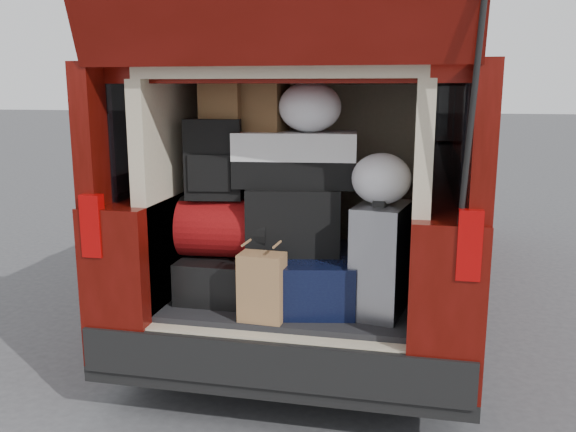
# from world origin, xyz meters

# --- Properties ---
(ground) EXTENTS (80.00, 80.00, 0.00)m
(ground) POSITION_xyz_m (0.00, 0.00, 0.00)
(ground) COLOR #3C3C3F
(ground) RESTS_ON ground
(minivan) EXTENTS (1.90, 5.35, 2.77)m
(minivan) POSITION_xyz_m (0.00, 1.86, 0.91)
(minivan) COLOR black
(minivan) RESTS_ON ground
(load_floor) EXTENTS (1.24, 1.05, 0.55)m
(load_floor) POSITION_xyz_m (0.00, 0.28, 0.28)
(load_floor) COLOR black
(load_floor) RESTS_ON ground
(black_hardshell) EXTENTS (0.41, 0.56, 0.22)m
(black_hardshell) POSITION_xyz_m (-0.37, 0.18, 0.66)
(black_hardshell) COLOR black
(black_hardshell) RESTS_ON load_floor
(navy_hardshell) EXTENTS (0.60, 0.69, 0.26)m
(navy_hardshell) POSITION_xyz_m (0.07, 0.13, 0.68)
(navy_hardshell) COLOR black
(navy_hardshell) RESTS_ON load_floor
(silver_roller) EXTENTS (0.29, 0.40, 0.55)m
(silver_roller) POSITION_xyz_m (0.48, 0.06, 0.83)
(silver_roller) COLOR silver
(silver_roller) RESTS_ON load_floor
(kraft_bag) EXTENTS (0.22, 0.15, 0.33)m
(kraft_bag) POSITION_xyz_m (-0.08, -0.17, 0.72)
(kraft_bag) COLOR #A06F48
(kraft_bag) RESTS_ON load_floor
(red_duffel) EXTENTS (0.50, 0.34, 0.32)m
(red_duffel) POSITION_xyz_m (-0.35, 0.14, 0.93)
(red_duffel) COLOR maroon
(red_duffel) RESTS_ON black_hardshell
(black_soft_case) EXTENTS (0.52, 0.37, 0.34)m
(black_soft_case) POSITION_xyz_m (0.01, 0.15, 0.99)
(black_soft_case) COLOR black
(black_soft_case) RESTS_ON navy_hardshell
(backpack) EXTENTS (0.32, 0.22, 0.42)m
(backpack) POSITION_xyz_m (-0.40, 0.12, 1.30)
(backpack) COLOR black
(backpack) RESTS_ON red_duffel
(twotone_duffel) EXTENTS (0.66, 0.39, 0.28)m
(twotone_duffel) POSITION_xyz_m (0.01, 0.21, 1.30)
(twotone_duffel) COLOR white
(twotone_duffel) RESTS_ON black_soft_case
(grocery_sack_lower) EXTENTS (0.22, 0.18, 0.19)m
(grocery_sack_lower) POSITION_xyz_m (-0.36, 0.17, 1.60)
(grocery_sack_lower) COLOR brown
(grocery_sack_lower) RESTS_ON backpack
(grocery_sack_upper) EXTENTS (0.26, 0.23, 0.24)m
(grocery_sack_upper) POSITION_xyz_m (-0.17, 0.23, 1.56)
(grocery_sack_upper) COLOR brown
(grocery_sack_upper) RESTS_ON twotone_duffel
(plastic_bag_center) EXTENTS (0.33, 0.30, 0.25)m
(plastic_bag_center) POSITION_xyz_m (0.09, 0.17, 1.57)
(plastic_bag_center) COLOR silver
(plastic_bag_center) RESTS_ON twotone_duffel
(plastic_bag_right) EXTENTS (0.33, 0.31, 0.25)m
(plastic_bag_right) POSITION_xyz_m (0.47, 0.06, 1.23)
(plastic_bag_right) COLOR silver
(plastic_bag_right) RESTS_ON silver_roller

